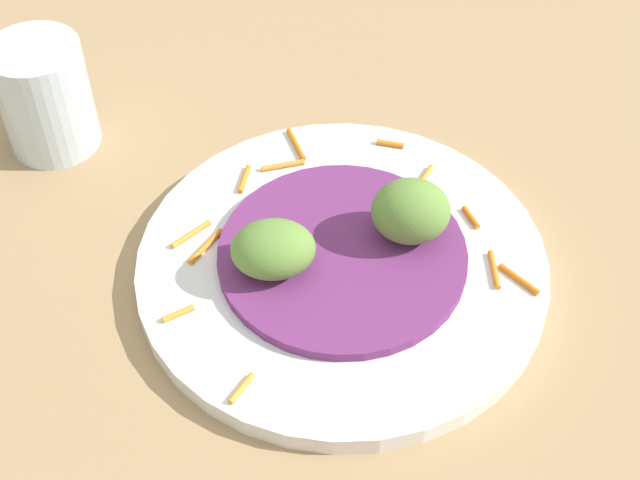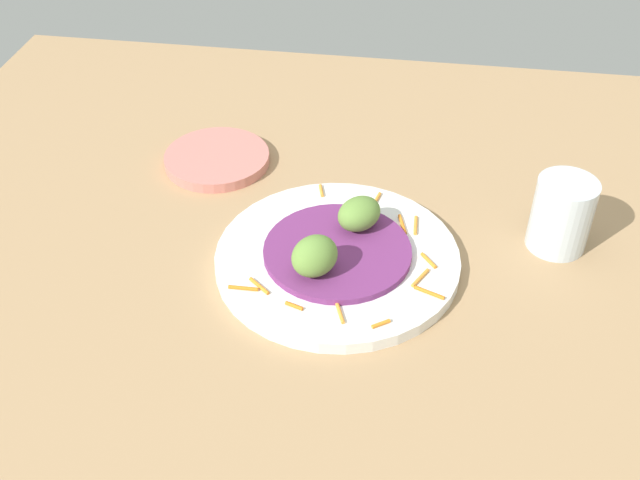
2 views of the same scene
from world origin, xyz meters
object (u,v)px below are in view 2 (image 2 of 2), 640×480
object	(u,v)px
guac_scoop_left	(315,256)
guac_scoop_center	(359,214)
side_plate_small	(217,159)
main_plate	(337,259)
water_glass	(562,214)

from	to	relation	value
guac_scoop_left	guac_scoop_center	bearing A→B (deg)	-113.79
guac_scoop_left	side_plate_small	bearing A→B (deg)	-52.92
main_plate	side_plate_small	world-z (taller)	same
guac_scoop_center	water_glass	xyz separation A→B (cm)	(-22.48, -2.98, 0.24)
guac_scoop_left	water_glass	size ratio (longest dim) A/B	0.60
guac_scoop_left	guac_scoop_center	distance (cm)	9.28
main_plate	guac_scoop_center	xyz separation A→B (cm)	(-1.87, -4.24, 3.33)
guac_scoop_left	guac_scoop_center	xyz separation A→B (cm)	(-3.74, -8.48, -0.44)
guac_scoop_left	water_glass	bearing A→B (deg)	-156.38
guac_scoop_left	water_glass	xyz separation A→B (cm)	(-26.22, -11.47, -0.19)
guac_scoop_left	guac_scoop_center	world-z (taller)	guac_scoop_left
main_plate	side_plate_small	distance (cm)	25.46
main_plate	guac_scoop_center	distance (cm)	5.71
main_plate	side_plate_small	bearing A→B (deg)	-43.77
water_glass	main_plate	bearing A→B (deg)	16.52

